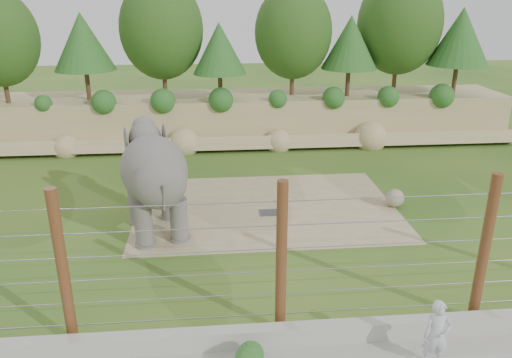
{
  "coord_description": "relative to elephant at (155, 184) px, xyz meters",
  "views": [
    {
      "loc": [
        -1.54,
        -14.71,
        7.91
      ],
      "look_at": [
        0.0,
        2.0,
        1.6
      ],
      "focal_mm": 35.0,
      "sensor_mm": 36.0,
      "label": 1
    }
  ],
  "objects": [
    {
      "name": "stone_ball",
      "position": [
        9.01,
        1.31,
        -1.42
      ],
      "size": [
        0.71,
        0.71,
        0.71
      ],
      "primitive_type": "sphere",
      "color": "gray",
      "rests_on": "dirt_patch"
    },
    {
      "name": "ground",
      "position": [
        3.51,
        -1.34,
        -1.79
      ],
      "size": [
        90.0,
        90.0,
        0.0
      ],
      "primitive_type": "plane",
      "color": "#2A5A1C",
      "rests_on": "ground"
    },
    {
      "name": "barrier_fence",
      "position": [
        3.51,
        -5.84,
        0.21
      ],
      "size": [
        20.26,
        0.26,
        4.0
      ],
      "color": "#4E2812",
      "rests_on": "ground"
    },
    {
      "name": "zookeeper",
      "position": [
        6.76,
        -7.41,
        -0.95
      ],
      "size": [
        0.65,
        0.47,
        1.67
      ],
      "primitive_type": "imported",
      "rotation": [
        0.0,
        0.0,
        -0.11
      ],
      "color": "#B8BEC3",
      "rests_on": "walkway"
    },
    {
      "name": "elephant",
      "position": [
        0.0,
        0.0,
        0.0
      ],
      "size": [
        2.93,
        4.76,
        3.58
      ],
      "primitive_type": null,
      "rotation": [
        0.0,
        0.0,
        0.25
      ],
      "color": "#5B5651",
      "rests_on": "ground"
    },
    {
      "name": "walkway_shrub",
      "position": [
        2.51,
        -7.14,
        -1.46
      ],
      "size": [
        0.64,
        0.64,
        0.64
      ],
      "primitive_type": "sphere",
      "color": "#22601D",
      "rests_on": "walkway"
    },
    {
      "name": "dirt_patch",
      "position": [
        4.01,
        1.66,
        -1.78
      ],
      "size": [
        10.0,
        7.0,
        0.02
      ],
      "primitive_type": "cube",
      "color": "tan",
      "rests_on": "ground"
    },
    {
      "name": "back_embankment",
      "position": [
        4.1,
        11.34,
        2.17
      ],
      "size": [
        30.0,
        5.52,
        8.77
      ],
      "color": "tan",
      "rests_on": "ground"
    },
    {
      "name": "retaining_wall",
      "position": [
        3.51,
        -6.34,
        -1.54
      ],
      "size": [
        26.0,
        0.35,
        0.5
      ],
      "primitive_type": "cube",
      "color": "#A6A599",
      "rests_on": "ground"
    },
    {
      "name": "drain_grate",
      "position": [
        4.2,
        1.14,
        -1.76
      ],
      "size": [
        1.0,
        0.6,
        0.03
      ],
      "primitive_type": "cube",
      "color": "#262628",
      "rests_on": "dirt_patch"
    }
  ]
}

